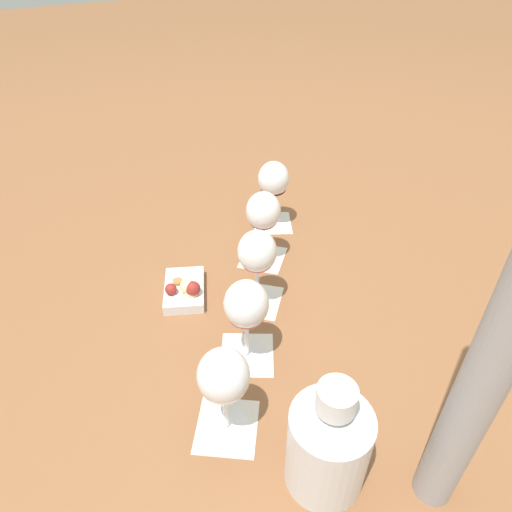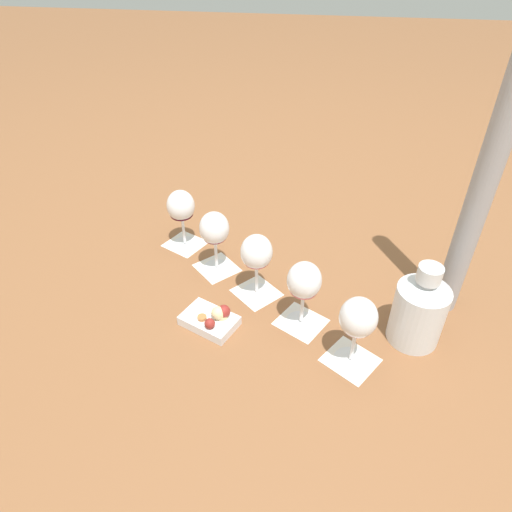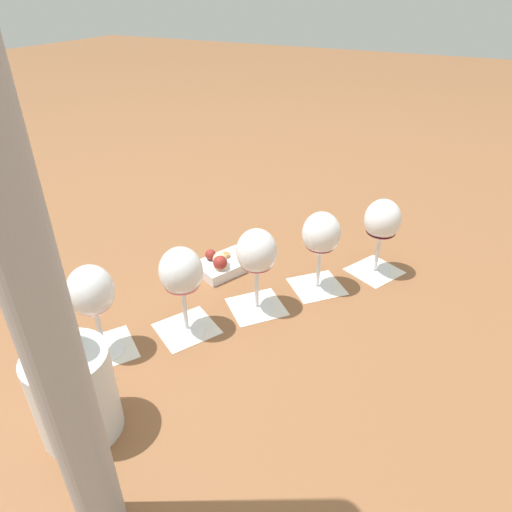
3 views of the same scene
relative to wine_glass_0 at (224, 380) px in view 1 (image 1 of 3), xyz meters
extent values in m
plane|color=brown|center=(0.19, 0.24, -0.12)|extent=(8.00, 8.00, 0.00)
cube|color=silver|center=(0.00, 0.00, -0.12)|extent=(0.14, 0.14, 0.00)
cube|color=silver|center=(0.10, 0.12, -0.12)|extent=(0.14, 0.14, 0.00)
cube|color=silver|center=(0.19, 0.24, -0.12)|extent=(0.15, 0.15, 0.00)
cube|color=silver|center=(0.28, 0.37, -0.12)|extent=(0.15, 0.15, 0.00)
cube|color=silver|center=(0.37, 0.49, -0.12)|extent=(0.14, 0.14, 0.00)
cylinder|color=white|center=(0.00, 0.00, -0.12)|extent=(0.08, 0.08, 0.01)
cylinder|color=white|center=(0.00, 0.00, -0.07)|extent=(0.01, 0.01, 0.09)
ellipsoid|color=white|center=(0.00, 0.00, 0.01)|extent=(0.08, 0.08, 0.09)
ellipsoid|color=pink|center=(0.00, 0.00, -0.01)|extent=(0.07, 0.07, 0.03)
cylinder|color=white|center=(0.10, 0.12, -0.12)|extent=(0.08, 0.08, 0.01)
cylinder|color=white|center=(0.10, 0.12, -0.07)|extent=(0.01, 0.01, 0.09)
ellipsoid|color=white|center=(0.10, 0.12, 0.01)|extent=(0.08, 0.08, 0.09)
ellipsoid|color=#D75D67|center=(0.10, 0.12, -0.02)|extent=(0.07, 0.07, 0.03)
cylinder|color=white|center=(0.19, 0.24, -0.12)|extent=(0.08, 0.08, 0.01)
cylinder|color=white|center=(0.19, 0.24, -0.07)|extent=(0.01, 0.01, 0.09)
ellipsoid|color=white|center=(0.19, 0.24, 0.01)|extent=(0.08, 0.08, 0.09)
ellipsoid|color=#A22D37|center=(0.19, 0.24, -0.02)|extent=(0.07, 0.07, 0.03)
cylinder|color=white|center=(0.28, 0.37, -0.12)|extent=(0.08, 0.08, 0.01)
cylinder|color=white|center=(0.28, 0.37, -0.07)|extent=(0.01, 0.01, 0.09)
ellipsoid|color=white|center=(0.28, 0.37, 0.01)|extent=(0.08, 0.08, 0.09)
ellipsoid|color=maroon|center=(0.28, 0.37, -0.02)|extent=(0.07, 0.07, 0.03)
cylinder|color=white|center=(0.37, 0.49, -0.12)|extent=(0.08, 0.08, 0.01)
cylinder|color=white|center=(0.37, 0.49, -0.07)|extent=(0.01, 0.01, 0.09)
ellipsoid|color=white|center=(0.37, 0.49, 0.01)|extent=(0.08, 0.08, 0.09)
ellipsoid|color=#3E0615|center=(0.37, 0.49, -0.02)|extent=(0.07, 0.07, 0.02)
cylinder|color=silver|center=(0.09, -0.14, -0.05)|extent=(0.12, 0.12, 0.15)
cone|color=silver|center=(0.09, -0.14, 0.04)|extent=(0.12, 0.12, 0.03)
cylinder|color=silver|center=(0.09, -0.14, 0.07)|extent=(0.05, 0.05, 0.04)
cube|color=silver|center=(0.06, 0.34, -0.11)|extent=(0.13, 0.15, 0.02)
sphere|color=maroon|center=(0.03, 0.33, -0.09)|extent=(0.03, 0.03, 0.03)
cylinder|color=beige|center=(0.07, 0.31, -0.10)|extent=(0.03, 0.03, 0.01)
cylinder|color=#B2703D|center=(0.05, 0.35, -0.10)|extent=(0.02, 0.02, 0.01)
sphere|color=beige|center=(0.06, 0.31, -0.08)|extent=(0.03, 0.03, 0.03)
sphere|color=maroon|center=(0.07, 0.30, -0.08)|extent=(0.03, 0.03, 0.03)
camera|label=1|loc=(-0.16, -0.39, 0.56)|focal=32.00mm
camera|label=2|loc=(-0.69, 0.10, 0.68)|focal=32.00mm
camera|label=3|loc=(0.53, -0.43, 0.46)|focal=32.00mm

